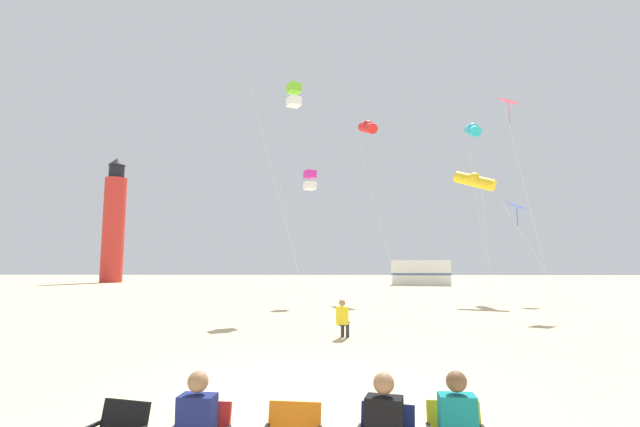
% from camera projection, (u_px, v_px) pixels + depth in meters
% --- Properties ---
extents(ground, '(200.00, 200.00, 0.00)m').
position_uv_depth(ground, '(308.00, 395.00, 7.48)').
color(ground, '#D3BC8C').
extents(kite_flyer_standing, '(0.42, 0.55, 1.16)m').
position_uv_depth(kite_flyer_standing, '(343.00, 318.00, 13.37)').
color(kite_flyer_standing, yellow).
rests_on(kite_flyer_standing, ground).
extents(kite_diamond_rainbow, '(2.29, 1.98, 10.93)m').
position_uv_depth(kite_diamond_rainbow, '(510.00, 110.00, 23.12)').
color(kite_diamond_rainbow, silver).
rests_on(kite_diamond_rainbow, ground).
extents(kite_tube_scarlet, '(2.93, 3.12, 12.50)m').
position_uv_depth(kite_tube_scarlet, '(368.00, 127.00, 31.03)').
color(kite_tube_scarlet, silver).
rests_on(kite_tube_scarlet, ground).
extents(kite_tube_gold, '(2.42, 2.05, 7.99)m').
position_uv_depth(kite_tube_gold, '(475.00, 180.00, 26.80)').
color(kite_tube_gold, silver).
rests_on(kite_tube_gold, ground).
extents(kite_tube_cyan, '(1.15, 2.55, 12.26)m').
position_uv_depth(kite_tube_cyan, '(473.00, 130.00, 30.90)').
color(kite_tube_cyan, silver).
rests_on(kite_tube_cyan, ground).
extents(kite_box_magenta, '(2.26, 2.26, 7.82)m').
position_uv_depth(kite_box_magenta, '(310.00, 180.00, 26.45)').
color(kite_box_magenta, silver).
rests_on(kite_box_magenta, ground).
extents(kite_box_lime, '(2.99, 2.44, 11.25)m').
position_uv_depth(kite_box_lime, '(294.00, 95.00, 22.24)').
color(kite_box_lime, silver).
rests_on(kite_box_lime, ground).
extents(kite_diamond_blue, '(3.35, 2.42, 5.94)m').
position_uv_depth(kite_diamond_blue, '(517.00, 209.00, 26.43)').
color(kite_diamond_blue, silver).
rests_on(kite_diamond_blue, ground).
extents(lighthouse_distant, '(2.80, 2.80, 16.80)m').
position_uv_depth(lighthouse_distant, '(114.00, 223.00, 59.59)').
color(lighthouse_distant, red).
rests_on(lighthouse_distant, ground).
extents(rv_van_white, '(6.62, 2.88, 2.80)m').
position_uv_depth(rv_van_white, '(420.00, 273.00, 50.15)').
color(rv_van_white, white).
rests_on(rv_van_white, ground).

